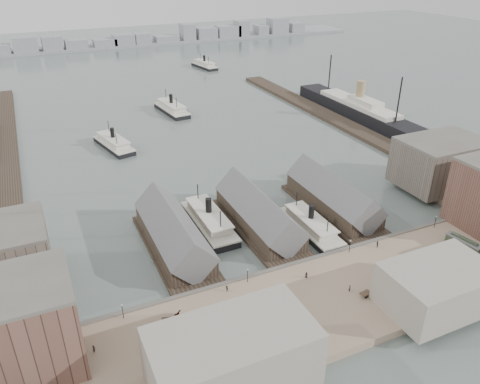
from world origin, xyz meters
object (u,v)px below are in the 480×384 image
horse_cart_left (175,316)px  horse_cart_right (373,292)px  ferry_docked_west (209,220)px  horse_cart_center (254,313)px  tram (463,245)px  ocean_steamer (358,109)px

horse_cart_left → horse_cart_right: size_ratio=1.03×
ferry_docked_west → horse_cart_left: ferry_docked_west is taller
ferry_docked_west → horse_cart_center: ferry_docked_west is taller
horse_cart_left → horse_cart_center: size_ratio=1.04×
horse_cart_center → horse_cart_right: 28.63m
horse_cart_center → horse_cart_left: bearing=98.3°
horse_cart_left → tram: bearing=-76.4°
ocean_steamer → tram: size_ratio=9.04×
horse_cart_left → horse_cart_center: horse_cart_left is taller
tram → horse_cart_center: size_ratio=2.11×
horse_cart_left → horse_cart_center: (16.09, -6.40, -0.09)m
ocean_steamer → horse_cart_left: size_ratio=18.30×
tram → horse_cart_center: 61.72m
tram → horse_cart_center: bearing=169.9°
horse_cart_left → horse_cart_right: (44.24, -11.60, -0.04)m
tram → horse_cart_left: size_ratio=2.03×
ocean_steamer → tram: 119.45m
ferry_docked_west → horse_cart_right: size_ratio=5.93×
horse_cart_right → horse_cart_center: bearing=70.7°
ocean_steamer → horse_cart_left: 162.78m
tram → horse_cart_right: 33.91m
ocean_steamer → horse_cart_center: 155.00m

